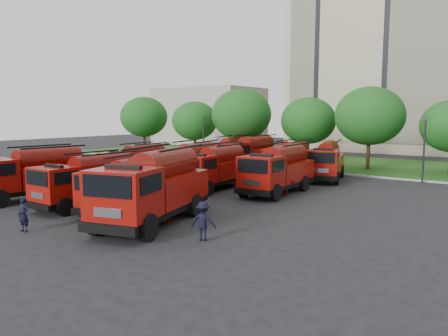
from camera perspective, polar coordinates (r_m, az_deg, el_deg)
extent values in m
plane|color=black|center=(27.90, -8.55, -4.19)|extent=(140.00, 140.00, 0.00)
cube|color=#244D14|center=(49.69, 12.85, 0.71)|extent=(70.00, 16.00, 0.12)
cube|color=gray|center=(42.40, 8.57, -0.24)|extent=(70.00, 0.30, 0.14)
cube|color=#BCAB8C|center=(70.04, 21.91, 12.38)|extent=(30.00, 14.00, 25.00)
cube|color=black|center=(63.23, 20.32, 13.08)|extent=(28.00, 0.15, 22.00)
cube|color=gray|center=(80.34, -1.99, 6.77)|extent=(18.00, 12.00, 10.00)
cylinder|color=#382314|center=(60.04, -10.34, 3.04)|extent=(0.36, 0.36, 2.62)
ellipsoid|color=#184D16|center=(59.91, -10.42, 6.59)|extent=(6.30, 6.30, 5.36)
cylinder|color=#382314|center=(55.35, -3.82, 2.68)|extent=(0.36, 0.36, 2.38)
ellipsoid|color=#184D16|center=(55.20, -3.85, 6.17)|extent=(5.71, 5.71, 4.86)
cylinder|color=#382314|center=(49.38, 2.24, 2.41)|extent=(0.36, 0.36, 2.80)
ellipsoid|color=#184D16|center=(49.21, 2.27, 7.01)|extent=(6.72, 6.72, 5.71)
cylinder|color=#382314|center=(48.16, 10.87, 1.96)|extent=(0.36, 0.36, 2.45)
ellipsoid|color=#184D16|center=(47.99, 10.96, 6.08)|extent=(5.88, 5.88, 5.00)
cylinder|color=#382314|center=(44.24, 18.29, 1.47)|extent=(0.36, 0.36, 2.73)
ellipsoid|color=#184D16|center=(44.05, 18.49, 6.47)|extent=(6.55, 6.55, 5.57)
cylinder|color=black|center=(47.00, -2.69, 3.51)|extent=(0.14, 0.14, 5.00)
cube|color=black|center=(46.91, -2.71, 6.62)|extent=(0.60, 0.25, 0.12)
cylinder|color=black|center=(37.54, 24.65, 1.98)|extent=(0.14, 0.14, 5.00)
cube|color=black|center=(37.43, 24.85, 5.87)|extent=(0.60, 0.25, 0.12)
cube|color=black|center=(30.44, -23.63, -2.53)|extent=(2.82, 7.10, 0.30)
cube|color=maroon|center=(30.81, -21.89, -0.85)|extent=(2.78, 4.74, 1.29)
cylinder|color=#510703|center=(30.69, -21.98, 1.10)|extent=(1.81, 4.27, 1.49)
cylinder|color=black|center=(32.25, -21.68, -2.11)|extent=(0.43, 1.12, 1.09)
cylinder|color=black|center=(30.28, -19.64, -2.59)|extent=(0.43, 1.12, 1.09)
cube|color=black|center=(26.97, -17.19, -3.52)|extent=(2.15, 6.50, 0.28)
cube|color=black|center=(25.17, -23.17, -4.63)|extent=(2.32, 0.24, 0.32)
cube|color=maroon|center=(25.54, -21.25, -1.89)|extent=(2.28, 2.05, 1.81)
cube|color=black|center=(24.94, -23.29, -1.22)|extent=(1.95, 0.05, 0.79)
cube|color=maroon|center=(27.46, -15.56, -1.70)|extent=(2.29, 4.27, 1.21)
cylinder|color=#510703|center=(27.34, -15.63, 0.34)|extent=(1.40, 3.90, 1.39)
cylinder|color=black|center=(26.52, -22.75, -4.13)|extent=(0.33, 1.02, 1.02)
cylinder|color=black|center=(24.76, -20.13, -4.78)|extent=(0.33, 1.02, 1.02)
cylinder|color=black|center=(28.82, -15.84, -2.99)|extent=(0.33, 1.02, 1.02)
cylinder|color=black|center=(27.21, -13.02, -3.49)|extent=(0.33, 1.02, 1.02)
cube|color=black|center=(25.18, -12.41, -4.14)|extent=(3.43, 6.60, 0.27)
cube|color=black|center=(22.72, -17.07, -5.62)|extent=(2.24, 0.72, 0.31)
cube|color=maroon|center=(23.30, -15.54, -2.61)|extent=(2.59, 2.42, 1.75)
cube|color=black|center=(22.47, -17.16, -1.97)|extent=(1.85, 0.47, 0.76)
cube|color=maroon|center=(25.86, -11.19, -2.20)|extent=(3.08, 4.53, 1.17)
cylinder|color=#510703|center=(25.72, -11.24, -0.10)|extent=(2.16, 3.99, 1.35)
cylinder|color=black|center=(24.02, -17.66, -5.08)|extent=(0.53, 1.04, 0.99)
cylinder|color=black|center=(22.75, -13.67, -5.61)|extent=(0.53, 1.04, 0.99)
cylinder|color=black|center=(27.09, -12.23, -3.55)|extent=(0.53, 1.04, 0.99)
cylinder|color=black|center=(25.97, -8.47, -3.92)|extent=(0.53, 1.04, 0.99)
cube|color=black|center=(22.05, -9.07, -5.30)|extent=(4.55, 8.16, 0.33)
cube|color=black|center=(18.82, -14.96, -7.77)|extent=(2.74, 1.01, 0.39)
cube|color=maroon|center=(19.57, -12.94, -3.24)|extent=(3.27, 3.08, 2.16)
cube|color=black|center=(18.48, -15.08, -2.34)|extent=(2.26, 0.68, 0.94)
cube|color=maroon|center=(22.93, -7.63, -2.54)|extent=(3.99, 5.65, 1.44)
cylinder|color=#510703|center=(22.77, -7.68, 0.39)|extent=(2.86, 4.93, 1.66)
cylinder|color=black|center=(20.39, -16.21, -6.83)|extent=(0.70, 1.28, 1.22)
cylinder|color=black|center=(19.02, -9.94, -7.65)|extent=(0.70, 1.28, 1.22)
cylinder|color=black|center=(24.39, -9.40, -4.38)|extent=(0.70, 1.28, 1.22)
cylinder|color=black|center=(23.25, -3.90, -4.86)|extent=(0.70, 1.28, 1.22)
cube|color=black|center=(36.08, -11.34, -0.76)|extent=(2.47, 6.41, 0.27)
cube|color=black|center=(33.86, -15.04, -1.44)|extent=(2.26, 0.37, 0.31)
cube|color=maroon|center=(34.43, -13.84, 0.50)|extent=(2.33, 2.12, 1.75)
cube|color=black|center=(33.70, -15.09, 1.02)|extent=(1.89, 0.17, 0.76)
cube|color=maroon|center=(36.71, -10.31, 0.53)|extent=(2.47, 4.27, 1.17)
cylinder|color=#510703|center=(36.61, -10.34, 2.02)|extent=(1.59, 3.85, 1.35)
cylinder|color=black|center=(35.19, -15.17, -1.21)|extent=(0.38, 1.01, 0.99)
cylinder|color=black|center=(33.72, -12.78, -1.49)|extent=(0.38, 1.01, 0.99)
cylinder|color=black|center=(37.96, -10.80, -0.50)|extent=(0.38, 1.01, 0.99)
cylinder|color=black|center=(36.59, -8.42, -0.73)|extent=(0.38, 1.01, 0.99)
cube|color=black|center=(33.24, -4.39, -1.19)|extent=(3.83, 7.29, 0.30)
cube|color=black|center=(30.18, -7.41, -2.17)|extent=(2.47, 0.81, 0.35)
cube|color=maroon|center=(31.00, -6.40, 0.27)|extent=(2.87, 2.69, 1.94)
cube|color=black|center=(29.99, -7.43, 0.89)|extent=(2.04, 0.53, 0.84)
cube|color=maroon|center=(34.11, -3.58, 0.37)|extent=(3.42, 5.01, 1.29)
cylinder|color=#510703|center=(34.00, -3.59, 2.14)|extent=(2.41, 4.40, 1.49)
cylinder|color=black|center=(31.56, -8.36, -1.87)|extent=(0.59, 1.14, 1.09)
cylinder|color=black|center=(30.47, -4.66, -2.14)|extent=(0.59, 1.14, 1.09)
cylinder|color=black|center=(35.34, -4.74, -0.86)|extent=(0.59, 1.14, 1.09)
cylinder|color=black|center=(34.37, -1.34, -1.07)|extent=(0.59, 1.14, 1.09)
cube|color=black|center=(31.56, -1.23, -1.66)|extent=(2.61, 6.79, 0.29)
cube|color=black|center=(28.84, -4.91, -2.61)|extent=(2.39, 0.39, 0.33)
cube|color=maroon|center=(29.55, -3.66, -0.18)|extent=(2.46, 2.24, 1.85)
cube|color=black|center=(28.64, -4.91, 0.44)|extent=(2.00, 0.18, 0.81)
cube|color=maroon|center=(32.33, -0.21, -0.09)|extent=(2.61, 4.52, 1.24)
cylinder|color=#510703|center=(32.22, -0.22, 1.69)|extent=(1.68, 4.08, 1.43)
cylinder|color=black|center=(30.21, -5.54, -2.27)|extent=(0.40, 1.07, 1.05)
cylinder|color=black|center=(28.95, -2.10, -2.65)|extent=(0.40, 1.07, 1.05)
cylinder|color=black|center=(33.58, -1.19, -1.30)|extent=(0.40, 1.07, 1.05)
cylinder|color=black|center=(32.45, 2.05, -1.59)|extent=(0.40, 1.07, 1.05)
cube|color=black|center=(30.12, 7.05, -2.07)|extent=(2.55, 7.08, 0.30)
cube|color=black|center=(27.05, 3.67, -3.19)|extent=(2.51, 0.34, 0.35)
cube|color=maroon|center=(27.86, 4.87, -0.45)|extent=(2.53, 2.29, 1.95)
cube|color=black|center=(26.83, 3.73, 0.24)|extent=(2.10, 0.13, 0.85)
cube|color=maroon|center=(30.99, 7.98, -0.34)|extent=(2.62, 4.68, 1.30)
cylinder|color=#510703|center=(30.87, 8.02, 1.61)|extent=(1.65, 4.25, 1.50)
cylinder|color=black|center=(28.44, 2.62, -2.78)|extent=(0.39, 1.11, 1.10)
cylinder|color=black|center=(27.34, 6.75, -3.22)|extent=(0.39, 1.11, 1.10)
cylinder|color=black|center=(32.24, 6.65, -1.65)|extent=(0.39, 1.11, 1.10)
cylinder|color=black|center=(31.28, 10.41, -1.99)|extent=(0.39, 1.11, 1.10)
cube|color=black|center=(44.09, 0.62, 0.82)|extent=(3.64, 6.85, 0.28)
cube|color=black|center=(41.05, -1.06, 0.28)|extent=(2.32, 0.78, 0.33)
cube|color=maroon|center=(41.92, -0.49, 1.93)|extent=(2.71, 2.54, 1.82)
cube|color=black|center=(40.93, -1.05, 2.40)|extent=(1.91, 0.51, 0.79)
cube|color=maroon|center=(44.97, 1.10, 1.89)|extent=(3.24, 4.71, 1.21)
cylinder|color=#510703|center=(44.89, 1.10, 3.15)|extent=(2.29, 4.14, 1.40)
cylinder|color=black|center=(42.29, -1.93, 0.42)|extent=(0.56, 1.07, 1.03)
cylinder|color=black|center=(41.47, 0.78, 0.29)|extent=(0.56, 1.07, 1.03)
cylinder|color=black|center=(46.05, 0.14, 0.97)|extent=(0.56, 1.07, 1.03)
cylinder|color=black|center=(45.30, 2.66, 0.86)|extent=(0.56, 1.07, 1.03)
cube|color=black|center=(42.22, 3.34, 0.59)|extent=(2.69, 7.14, 0.30)
cube|color=black|center=(39.40, 0.32, 0.06)|extent=(2.52, 0.39, 0.35)
cube|color=maroon|center=(40.17, 1.35, 1.89)|extent=(2.58, 2.34, 1.96)
cube|color=black|center=(39.25, 0.35, 2.43)|extent=(2.11, 0.16, 0.85)
cube|color=maroon|center=(43.03, 4.20, 1.78)|extent=(2.71, 4.74, 1.30)
cylinder|color=#510703|center=(42.95, 4.21, 3.20)|extent=(1.73, 4.29, 1.51)
cylinder|color=black|center=(40.86, -0.11, 0.24)|extent=(0.41, 1.12, 1.10)
cylinder|color=black|center=(39.46, 2.50, -0.01)|extent=(0.41, 1.12, 1.10)
cylinder|color=black|center=(44.36, 3.48, 0.77)|extent=(0.41, 1.12, 1.10)
cylinder|color=black|center=(43.07, 5.99, 0.56)|extent=(0.41, 1.12, 1.10)
cube|color=black|center=(39.41, 8.46, -0.03)|extent=(2.32, 6.40, 0.27)
cube|color=black|center=(36.56, 6.32, -0.62)|extent=(2.26, 0.31, 0.32)
cube|color=maroon|center=(37.36, 7.07, 1.17)|extent=(2.29, 2.07, 1.76)
cube|color=black|center=(36.42, 6.37, 1.67)|extent=(1.90, 0.12, 0.77)
cube|color=maroon|center=(40.23, 9.08, 1.13)|extent=(2.37, 4.24, 1.17)
cylinder|color=#510703|center=(40.14, 9.10, 2.49)|extent=(1.50, 3.84, 1.35)
cylinder|color=black|center=(37.80, 5.51, -0.43)|extent=(0.35, 1.00, 0.99)
cylinder|color=black|center=(36.88, 8.36, -0.66)|extent=(0.35, 1.00, 0.99)
cylinder|color=black|center=(41.32, 8.11, 0.17)|extent=(0.35, 1.00, 0.99)
cylinder|color=black|center=(40.48, 10.76, -0.02)|extent=(0.35, 1.00, 0.99)
cube|color=black|center=(37.09, 13.19, -0.53)|extent=(3.95, 7.06, 0.29)
cube|color=black|center=(33.75, 12.50, -1.33)|extent=(2.37, 0.88, 0.34)
cube|color=maroon|center=(34.70, 12.79, 0.76)|extent=(2.83, 2.67, 1.87)
cube|color=black|center=(33.59, 12.58, 1.30)|extent=(1.95, 0.59, 0.81)
cube|color=maroon|center=(38.04, 13.41, 0.81)|extent=(3.46, 4.88, 1.25)
cylinder|color=#510703|center=(37.95, 13.46, 2.34)|extent=(2.48, 4.27, 1.44)
cylinder|color=black|center=(34.81, 10.90, -1.12)|extent=(0.61, 1.11, 1.05)
cylinder|color=black|center=(34.54, 14.51, -1.28)|extent=(0.61, 1.11, 1.05)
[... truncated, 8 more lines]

